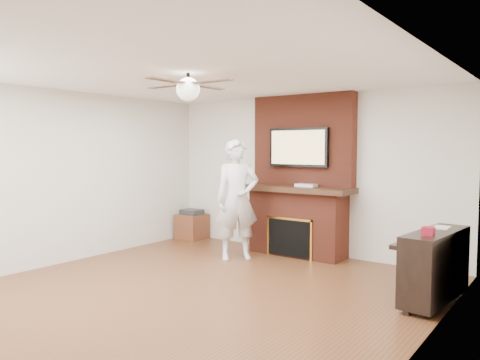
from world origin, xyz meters
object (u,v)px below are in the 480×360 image
Objects in this scene: fireplace at (299,191)px; side_table at (192,225)px; person at (237,200)px; piano at (434,264)px.

side_table is at bearing -178.25° from fireplace.
person reaches higher than side_table.
side_table is (-2.20, -0.07, -0.75)m from fireplace.
fireplace is 1.39× the size of person.
fireplace is at bearing 158.74° from piano.
piano reaches higher than side_table.
person reaches higher than piano.
side_table is at bearing 105.98° from person.
person is 1.46× the size of piano.
side_table is at bearing 171.96° from piano.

